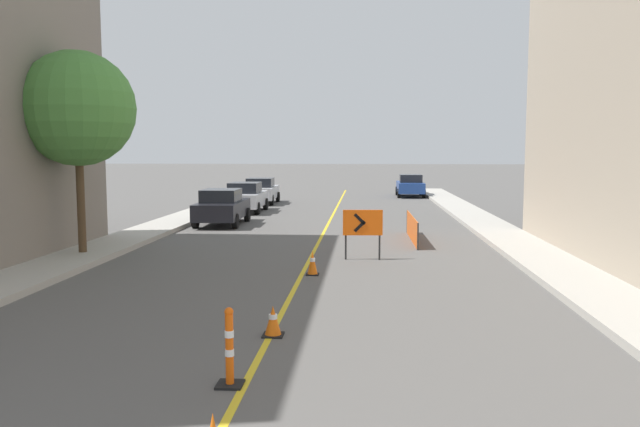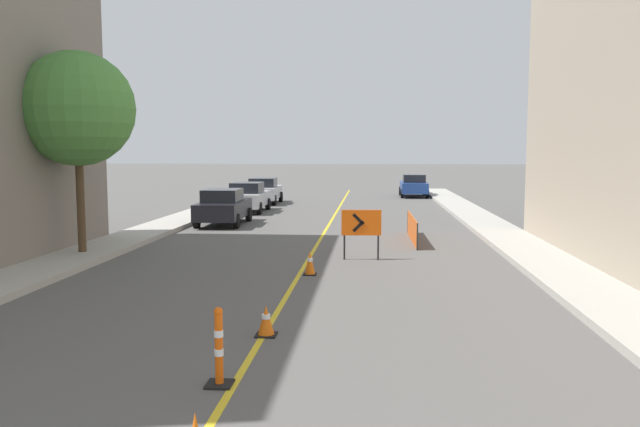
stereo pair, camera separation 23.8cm
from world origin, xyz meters
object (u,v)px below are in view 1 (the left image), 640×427
(parked_car_opposite_side, at_px, (410,185))
(street_tree_left_near, at_px, (77,109))
(delineator_post_front, at_px, (230,352))
(traffic_cone_second, at_px, (273,321))
(parked_car_curb_near, at_px, (222,207))
(arrow_barricade_primary, at_px, (363,225))
(traffic_cone_third, at_px, (312,263))
(parked_car_curb_mid, at_px, (246,197))
(parked_car_curb_far, at_px, (261,191))

(parked_car_opposite_side, xyz_separation_m, street_tree_left_near, (-11.81, -26.30, 3.72))
(delineator_post_front, bearing_deg, parked_car_opposite_side, 82.13)
(traffic_cone_second, height_order, parked_car_curb_near, parked_car_curb_near)
(arrow_barricade_primary, bearing_deg, traffic_cone_third, -122.34)
(arrow_barricade_primary, distance_m, street_tree_left_near, 9.25)
(arrow_barricade_primary, xyz_separation_m, parked_car_curb_mid, (-6.33, 14.20, -0.27))
(arrow_barricade_primary, xyz_separation_m, parked_car_opposite_side, (3.23, 26.04, -0.27))
(parked_car_curb_far, bearing_deg, parked_car_opposite_side, 32.00)
(delineator_post_front, relative_size, parked_car_opposite_side, 0.26)
(parked_car_curb_far, bearing_deg, parked_car_curb_near, -91.16)
(street_tree_left_near, bearing_deg, parked_car_curb_far, 83.73)
(parked_car_curb_mid, relative_size, parked_car_curb_far, 0.99)
(parked_car_curb_mid, bearing_deg, traffic_cone_second, -78.61)
(traffic_cone_second, relative_size, parked_car_curb_mid, 0.13)
(arrow_barricade_primary, xyz_separation_m, parked_car_curb_far, (-6.40, 19.55, -0.27))
(traffic_cone_third, xyz_separation_m, parked_car_opposite_side, (4.54, 28.44, 0.48))
(parked_car_curb_mid, bearing_deg, traffic_cone_third, -74.02)
(traffic_cone_third, height_order, parked_car_curb_mid, parked_car_curb_mid)
(parked_car_curb_near, relative_size, parked_car_curb_mid, 1.00)
(arrow_barricade_primary, height_order, parked_car_curb_far, parked_car_curb_far)
(traffic_cone_second, height_order, parked_car_opposite_side, parked_car_opposite_side)
(traffic_cone_third, distance_m, delineator_post_front, 7.89)
(parked_car_curb_mid, bearing_deg, street_tree_left_near, -99.69)
(parked_car_curb_near, height_order, street_tree_left_near, street_tree_left_near)
(delineator_post_front, xyz_separation_m, parked_car_curb_mid, (-4.54, 24.48, 0.32))
(traffic_cone_third, relative_size, parked_car_opposite_side, 0.15)
(parked_car_curb_far, relative_size, street_tree_left_near, 0.72)
(traffic_cone_third, relative_size, arrow_barricade_primary, 0.42)
(arrow_barricade_primary, bearing_deg, street_tree_left_near, 177.88)
(traffic_cone_third, bearing_deg, arrow_barricade_primary, 61.53)
(parked_car_curb_far, bearing_deg, delineator_post_front, -83.17)
(traffic_cone_second, height_order, arrow_barricade_primary, arrow_barricade_primary)
(parked_car_curb_mid, bearing_deg, parked_car_curb_far, 89.96)
(parked_car_curb_near, bearing_deg, traffic_cone_second, -75.20)
(traffic_cone_second, distance_m, parked_car_curb_near, 16.97)
(street_tree_left_near, bearing_deg, traffic_cone_second, -47.30)
(traffic_cone_second, height_order, delineator_post_front, delineator_post_front)
(parked_car_curb_far, bearing_deg, traffic_cone_second, -81.91)
(arrow_barricade_primary, relative_size, parked_car_curb_far, 0.35)
(delineator_post_front, distance_m, parked_car_curb_near, 19.21)
(traffic_cone_second, bearing_deg, parked_car_opposite_side, 82.00)
(delineator_post_front, relative_size, parked_car_curb_far, 0.26)
(parked_car_curb_mid, distance_m, parked_car_opposite_side, 15.21)
(traffic_cone_third, xyz_separation_m, parked_car_curb_far, (-5.09, 21.96, 0.48))
(delineator_post_front, height_order, parked_car_curb_near, parked_car_curb_near)
(traffic_cone_second, xyz_separation_m, street_tree_left_near, (-7.04, 7.63, 4.25))
(street_tree_left_near, bearing_deg, delineator_post_front, -55.87)
(traffic_cone_second, bearing_deg, street_tree_left_near, 132.70)
(parked_car_curb_mid, bearing_deg, delineator_post_front, -80.34)
(traffic_cone_third, bearing_deg, traffic_cone_second, -92.40)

